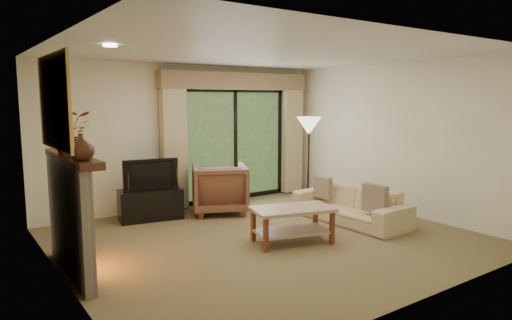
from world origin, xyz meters
TOP-DOWN VIEW (x-y plane):
  - floor at (0.00, 0.00)m, footprint 5.50×5.50m
  - ceiling at (0.00, 0.00)m, footprint 5.50×5.50m
  - wall_back at (0.00, 2.50)m, footprint 5.00×0.00m
  - wall_front at (0.00, -2.50)m, footprint 5.00×0.00m
  - wall_left at (-2.75, 0.00)m, footprint 0.00×5.00m
  - wall_right at (2.75, 0.00)m, footprint 0.00×5.00m
  - fireplace at (-2.63, 0.20)m, footprint 0.24×1.70m
  - mirror at (-2.71, 0.20)m, footprint 0.07×1.45m
  - sliding_door at (1.00, 2.45)m, footprint 2.26×0.10m
  - curtain_left at (-0.35, 2.34)m, footprint 0.45×0.18m
  - curtain_right at (2.35, 2.34)m, footprint 0.45×0.18m
  - cornice at (1.00, 2.36)m, footprint 3.20×0.24m
  - media_console at (-0.97, 1.95)m, footprint 1.08×0.63m
  - tv at (-0.97, 1.95)m, footprint 0.90×0.27m
  - armchair at (0.20, 1.69)m, footprint 1.23×1.24m
  - sofa at (1.61, -0.05)m, footprint 0.81×1.98m
  - pillow_near at (1.54, -0.62)m, footprint 0.12×0.42m
  - pillow_far at (1.54, 0.51)m, footprint 0.10×0.36m
  - coffee_table at (0.16, -0.35)m, footprint 1.23×0.88m
  - floor_lamp at (1.71, 1.08)m, footprint 0.49×0.49m
  - vase at (-2.61, -0.40)m, footprint 0.28×0.28m
  - branches at (-2.61, 0.04)m, footprint 0.45×0.39m

SIDE VIEW (x-z plane):
  - floor at x=0.00m, z-range 0.00..0.00m
  - coffee_table at x=0.16m, z-range 0.00..0.50m
  - media_console at x=-0.97m, z-range 0.00..0.51m
  - sofa at x=1.61m, z-range 0.00..0.57m
  - armchair at x=0.20m, z-range 0.00..0.86m
  - pillow_far at x=1.54m, z-range 0.31..0.67m
  - pillow_near at x=1.54m, z-range 0.29..0.71m
  - fireplace at x=-2.63m, z-range 0.00..1.37m
  - tv at x=-0.97m, z-range 0.51..1.02m
  - floor_lamp at x=1.71m, z-range 0.00..1.66m
  - sliding_door at x=1.00m, z-range 0.02..2.18m
  - curtain_left at x=-0.35m, z-range 0.02..2.38m
  - curtain_right at x=2.35m, z-range 0.02..2.38m
  - wall_back at x=0.00m, z-range -1.20..3.80m
  - wall_front at x=0.00m, z-range -1.20..3.80m
  - wall_left at x=-2.75m, z-range -1.20..3.80m
  - wall_right at x=2.75m, z-range -1.20..3.80m
  - vase at x=-2.61m, z-range 1.37..1.64m
  - branches at x=-2.61m, z-range 1.37..1.86m
  - mirror at x=-2.71m, z-range 1.44..2.46m
  - cornice at x=1.00m, z-range 2.16..2.48m
  - ceiling at x=0.00m, z-range 2.60..2.60m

